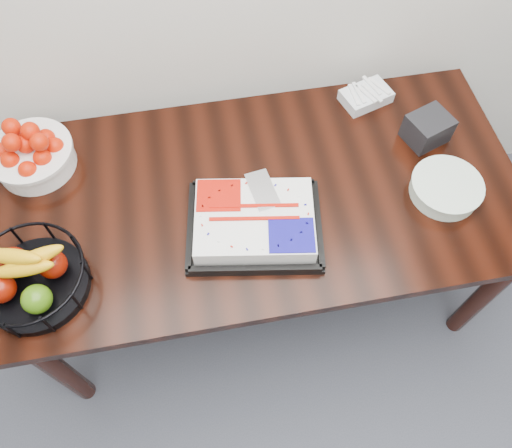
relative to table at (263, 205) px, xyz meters
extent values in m
cube|color=black|center=(0.00, 0.00, 0.07)|extent=(1.80, 0.90, 0.04)
cylinder|color=black|center=(-0.82, -0.37, -0.31)|extent=(0.07, 0.07, 0.71)
cylinder|color=black|center=(-0.82, 0.37, -0.31)|extent=(0.07, 0.07, 0.71)
cylinder|color=black|center=(0.82, -0.37, -0.31)|extent=(0.07, 0.07, 0.71)
cylinder|color=black|center=(0.82, 0.37, -0.31)|extent=(0.07, 0.07, 0.71)
cube|color=black|center=(-0.06, -0.14, 0.10)|extent=(0.49, 0.41, 0.02)
cube|color=white|center=(-0.06, -0.14, 0.14)|extent=(0.42, 0.34, 0.07)
cube|color=#B30E03|center=(-0.17, -0.06, 0.17)|extent=(0.16, 0.14, 0.00)
cube|color=#0F0B81|center=(0.06, -0.21, 0.17)|extent=(0.16, 0.14, 0.00)
cube|color=silver|center=(-0.03, -0.04, 0.17)|extent=(0.10, 0.16, 0.00)
cylinder|color=white|center=(-0.77, 0.26, 0.13)|extent=(0.27, 0.27, 0.09)
cylinder|color=white|center=(-0.77, 0.26, 0.17)|extent=(0.29, 0.29, 0.01)
cylinder|color=black|center=(-0.75, -0.22, 0.10)|extent=(0.32, 0.32, 0.03)
torus|color=black|center=(-0.75, -0.22, 0.20)|extent=(0.34, 0.34, 0.01)
cylinder|color=white|center=(0.61, -0.12, 0.11)|extent=(0.23, 0.23, 0.05)
cylinder|color=white|center=(0.61, -0.12, 0.14)|extent=(0.24, 0.24, 0.01)
cube|color=silver|center=(0.47, 0.35, 0.11)|extent=(0.21, 0.17, 0.05)
cube|color=black|center=(0.63, 0.13, 0.14)|extent=(0.18, 0.17, 0.10)
camera|label=1|loc=(-0.20, -0.94, 1.52)|focal=35.00mm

